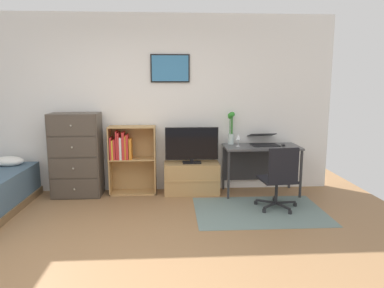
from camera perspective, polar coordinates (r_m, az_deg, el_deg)
ground_plane at (r=3.65m, az=-12.26°, el=-18.06°), size 7.20×7.20×0.00m
wall_back_with_posters at (r=5.65m, az=-8.98°, el=6.25°), size 6.12×0.09×2.70m
area_rug at (r=4.94m, az=10.59°, el=-10.34°), size 1.70×1.20×0.01m
dresser at (r=5.62m, az=-17.76°, el=-1.65°), size 0.71×0.46×1.24m
bookshelf at (r=5.55m, az=-10.05°, el=-1.66°), size 0.70×0.30×1.04m
tv_stand at (r=5.56m, az=-0.05°, el=-5.37°), size 0.83×0.41×0.48m
television at (r=5.42m, az=-0.04°, el=-0.23°), size 0.80×0.16×0.55m
desk at (r=5.63m, az=10.68°, el=-1.57°), size 1.13×0.56×0.74m
office_chair at (r=4.91m, az=13.67°, el=-5.03°), size 0.57×0.58×0.86m
laptop at (r=5.64m, az=11.19°, el=0.59°), size 0.43×0.46×0.17m
computer_mouse at (r=5.60m, az=14.23°, el=-0.13°), size 0.06×0.10×0.03m
bamboo_vase at (r=5.58m, az=6.19°, el=2.89°), size 0.11×0.11×0.50m
wine_glass at (r=5.41m, az=7.31°, el=1.03°), size 0.07×0.07×0.18m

